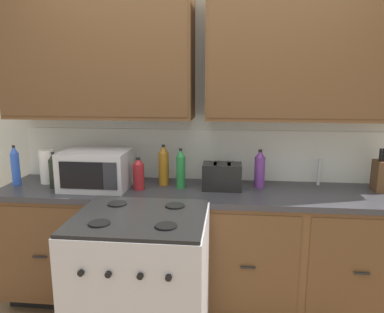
% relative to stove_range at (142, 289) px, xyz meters
% --- Properties ---
extents(wall_unit, '(4.09, 0.40, 2.43)m').
position_rel_stove_range_xyz_m(wall_unit, '(0.28, 0.83, 1.18)').
color(wall_unit, silver).
rests_on(wall_unit, ground_plane).
extents(counter_run, '(2.92, 0.64, 0.91)m').
position_rel_stove_range_xyz_m(counter_run, '(0.28, 0.63, -0.00)').
color(counter_run, black).
rests_on(counter_run, ground_plane).
extents(stove_range, '(0.76, 0.68, 0.95)m').
position_rel_stove_range_xyz_m(stove_range, '(0.00, 0.00, 0.00)').
color(stove_range, '#B7B7BC').
rests_on(stove_range, ground_plane).
extents(microwave, '(0.48, 0.37, 0.28)m').
position_rel_stove_range_xyz_m(microwave, '(-0.47, 0.59, 0.58)').
color(microwave, '#B7B7BC').
rests_on(microwave, counter_run).
extents(toaster, '(0.28, 0.18, 0.19)m').
position_rel_stove_range_xyz_m(toaster, '(0.45, 0.66, 0.54)').
color(toaster, black).
rests_on(toaster, counter_run).
extents(knife_block, '(0.11, 0.14, 0.31)m').
position_rel_stove_range_xyz_m(knife_block, '(1.59, 0.73, 0.56)').
color(knife_block, '#52361E').
rests_on(knife_block, counter_run).
extents(sink_faucet, '(0.02, 0.02, 0.20)m').
position_rel_stove_range_xyz_m(sink_faucet, '(1.18, 0.84, 0.54)').
color(sink_faucet, '#B2B5BA').
rests_on(sink_faucet, counter_run).
extents(paper_towel_roll, '(0.12, 0.12, 0.26)m').
position_rel_stove_range_xyz_m(paper_towel_roll, '(-0.89, 0.69, 0.57)').
color(paper_towel_roll, white).
rests_on(paper_towel_roll, counter_run).
extents(bottle_green, '(0.07, 0.07, 0.29)m').
position_rel_stove_range_xyz_m(bottle_green, '(0.15, 0.66, 0.58)').
color(bottle_green, '#237A38').
rests_on(bottle_green, counter_run).
extents(bottle_violet, '(0.08, 0.08, 0.28)m').
position_rel_stove_range_xyz_m(bottle_violet, '(0.72, 0.73, 0.58)').
color(bottle_violet, '#663384').
rests_on(bottle_violet, counter_run).
extents(bottle_blue, '(0.06, 0.06, 0.31)m').
position_rel_stove_range_xyz_m(bottle_blue, '(-1.10, 0.60, 0.59)').
color(bottle_blue, blue).
rests_on(bottle_blue, counter_run).
extents(bottle_red, '(0.08, 0.08, 0.24)m').
position_rel_stove_range_xyz_m(bottle_red, '(-0.15, 0.59, 0.56)').
color(bottle_red, maroon).
rests_on(bottle_red, counter_run).
extents(bottle_amber, '(0.08, 0.08, 0.31)m').
position_rel_stove_range_xyz_m(bottle_amber, '(0.01, 0.73, 0.59)').
color(bottle_amber, '#9E6619').
rests_on(bottle_amber, counter_run).
extents(bottle_dark, '(0.07, 0.07, 0.27)m').
position_rel_stove_range_xyz_m(bottle_dark, '(-0.78, 0.56, 0.57)').
color(bottle_dark, black).
rests_on(bottle_dark, counter_run).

